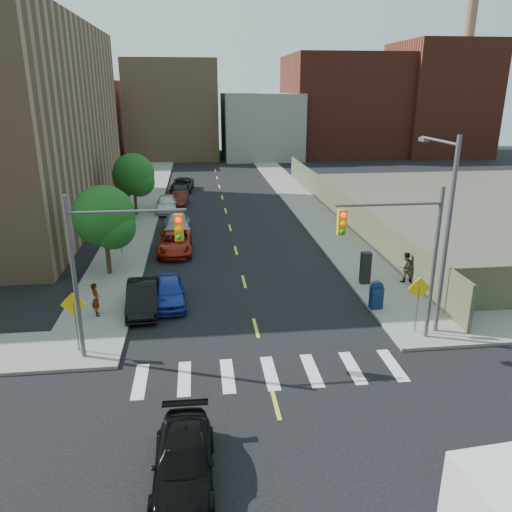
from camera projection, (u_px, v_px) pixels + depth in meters
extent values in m
plane|color=black|center=(285.00, 440.00, 16.15)|extent=(160.00, 160.00, 0.00)
cube|color=gray|center=(149.00, 192.00, 54.31)|extent=(3.50, 73.00, 0.15)
cube|color=gray|center=(289.00, 189.00, 56.03)|extent=(3.50, 73.00, 0.15)
cube|color=brown|center=(339.00, 204.00, 43.16)|extent=(0.12, 44.00, 2.50)
cube|color=#592319|center=(69.00, 120.00, 77.64)|extent=(14.00, 18.00, 12.00)
cube|color=#8C6B4C|center=(173.00, 109.00, 80.83)|extent=(14.00, 16.00, 15.00)
cube|color=gray|center=(260.00, 125.00, 81.30)|extent=(12.00, 16.00, 10.00)
cube|color=#592319|center=(341.00, 106.00, 83.78)|extent=(18.00, 18.00, 16.00)
cube|color=#592319|center=(438.00, 99.00, 83.36)|extent=(14.00, 16.00, 18.00)
cylinder|color=#8C6B4C|center=(464.00, 68.00, 82.21)|extent=(1.80, 1.80, 28.00)
cylinder|color=#59595E|center=(75.00, 282.00, 19.84)|extent=(0.18, 0.18, 7.00)
cylinder|color=#59595E|center=(127.00, 212.00, 19.19)|extent=(4.50, 0.12, 0.12)
cube|color=#E5A50C|center=(179.00, 227.00, 19.64)|extent=(0.35, 0.30, 1.05)
cylinder|color=#59595E|center=(434.00, 267.00, 21.51)|extent=(0.18, 0.18, 7.00)
cylinder|color=#59595E|center=(389.00, 204.00, 20.36)|extent=(4.50, 0.12, 0.12)
cube|color=#E5A50C|center=(342.00, 222.00, 20.37)|extent=(0.35, 0.30, 1.05)
cylinder|color=#59595E|center=(446.00, 241.00, 21.74)|extent=(0.20, 0.20, 9.00)
cylinder|color=#59595E|center=(439.00, 141.00, 22.03)|extent=(0.12, 3.50, 0.12)
cube|color=#59595E|center=(423.00, 140.00, 23.56)|extent=(0.25, 0.60, 0.18)
cylinder|color=#59595E|center=(77.00, 328.00, 21.01)|extent=(0.06, 0.06, 2.40)
cube|color=yellow|center=(74.00, 304.00, 20.66)|extent=(1.06, 0.04, 1.06)
cylinder|color=#59595E|center=(417.00, 311.00, 22.68)|extent=(0.06, 0.06, 2.40)
cube|color=yellow|center=(419.00, 288.00, 22.33)|extent=(1.06, 0.04, 1.06)
cylinder|color=#59595E|center=(121.00, 238.00, 33.71)|extent=(0.06, 0.06, 2.40)
cube|color=yellow|center=(119.00, 222.00, 33.36)|extent=(1.06, 0.04, 1.06)
cylinder|color=#332114|center=(108.00, 255.00, 29.89)|extent=(0.28, 0.28, 2.64)
sphere|color=#144715|center=(104.00, 216.00, 29.12)|extent=(3.60, 3.60, 3.60)
sphere|color=#144715|center=(113.00, 227.00, 29.09)|extent=(2.64, 2.64, 2.64)
sphere|color=#144715|center=(99.00, 221.00, 29.59)|extent=(2.88, 2.88, 2.88)
cylinder|color=#332114|center=(136.00, 201.00, 44.00)|extent=(0.28, 0.28, 2.64)
sphere|color=#144715|center=(133.00, 174.00, 43.24)|extent=(3.60, 3.60, 3.60)
sphere|color=#144715|center=(139.00, 181.00, 43.20)|extent=(2.64, 2.64, 2.64)
sphere|color=#144715|center=(130.00, 178.00, 43.70)|extent=(2.88, 2.88, 2.88)
imported|color=#1C2E9B|center=(169.00, 292.00, 26.10)|extent=(1.93, 4.19, 1.39)
imported|color=black|center=(143.00, 297.00, 25.37)|extent=(1.78, 4.45, 1.44)
imported|color=maroon|center=(175.00, 243.00, 34.31)|extent=(2.35, 5.02, 1.39)
imported|color=#96979D|center=(177.00, 223.00, 39.25)|extent=(2.13, 4.89, 1.40)
imported|color=silver|center=(166.00, 204.00, 45.52)|extent=(1.95, 4.67, 1.58)
imported|color=#44150D|center=(180.00, 199.00, 48.10)|extent=(1.71, 4.20, 1.35)
imported|color=black|center=(182.00, 185.00, 55.02)|extent=(2.69, 5.13, 1.38)
imported|color=black|center=(184.00, 461.00, 14.34)|extent=(1.85, 4.38, 1.26)
cube|color=black|center=(496.00, 492.00, 11.96)|extent=(2.03, 1.41, 0.94)
cube|color=#0D2451|center=(376.00, 298.00, 25.29)|extent=(0.63, 0.50, 1.15)
cylinder|color=#0D2451|center=(377.00, 287.00, 25.10)|extent=(0.61, 0.31, 0.59)
cube|color=black|center=(365.00, 268.00, 28.45)|extent=(0.56, 0.46, 1.85)
imported|color=gray|center=(96.00, 299.00, 24.42)|extent=(0.59, 0.71, 1.69)
imported|color=gray|center=(405.00, 267.00, 28.67)|extent=(0.90, 0.72, 1.77)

